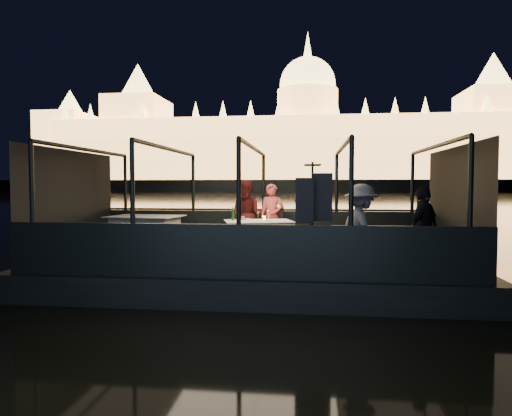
# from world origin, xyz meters

# --- Properties ---
(river_water) EXTENTS (500.00, 500.00, 0.00)m
(river_water) POSITION_xyz_m (0.00, 80.00, 0.00)
(river_water) COLOR black
(river_water) RESTS_ON ground
(boat_hull) EXTENTS (8.60, 4.40, 1.00)m
(boat_hull) POSITION_xyz_m (0.00, 0.00, 0.00)
(boat_hull) COLOR black
(boat_hull) RESTS_ON river_water
(boat_deck) EXTENTS (8.00, 4.00, 0.04)m
(boat_deck) POSITION_xyz_m (0.00, 0.00, 0.48)
(boat_deck) COLOR black
(boat_deck) RESTS_ON boat_hull
(gunwale_port) EXTENTS (8.00, 0.08, 0.90)m
(gunwale_port) POSITION_xyz_m (0.00, 2.00, 0.95)
(gunwale_port) COLOR black
(gunwale_port) RESTS_ON boat_deck
(gunwale_starboard) EXTENTS (8.00, 0.08, 0.90)m
(gunwale_starboard) POSITION_xyz_m (0.00, -2.00, 0.95)
(gunwale_starboard) COLOR black
(gunwale_starboard) RESTS_ON boat_deck
(cabin_glass_port) EXTENTS (8.00, 0.02, 1.40)m
(cabin_glass_port) POSITION_xyz_m (0.00, 2.00, 2.10)
(cabin_glass_port) COLOR #99B2B2
(cabin_glass_port) RESTS_ON gunwale_port
(cabin_glass_starboard) EXTENTS (8.00, 0.02, 1.40)m
(cabin_glass_starboard) POSITION_xyz_m (0.00, -2.00, 2.10)
(cabin_glass_starboard) COLOR #99B2B2
(cabin_glass_starboard) RESTS_ON gunwale_starboard
(cabin_roof_glass) EXTENTS (8.00, 4.00, 0.02)m
(cabin_roof_glass) POSITION_xyz_m (0.00, 0.00, 2.80)
(cabin_roof_glass) COLOR #99B2B2
(cabin_roof_glass) RESTS_ON boat_deck
(end_wall_fore) EXTENTS (0.02, 4.00, 2.30)m
(end_wall_fore) POSITION_xyz_m (-4.00, 0.00, 1.65)
(end_wall_fore) COLOR black
(end_wall_fore) RESTS_ON boat_deck
(end_wall_aft) EXTENTS (0.02, 4.00, 2.30)m
(end_wall_aft) POSITION_xyz_m (4.00, 0.00, 1.65)
(end_wall_aft) COLOR black
(end_wall_aft) RESTS_ON boat_deck
(canopy_ribs) EXTENTS (8.00, 4.00, 2.30)m
(canopy_ribs) POSITION_xyz_m (0.00, 0.00, 1.65)
(canopy_ribs) COLOR black
(canopy_ribs) RESTS_ON boat_deck
(embankment) EXTENTS (400.00, 140.00, 6.00)m
(embankment) POSITION_xyz_m (0.00, 210.00, 1.00)
(embankment) COLOR #423D33
(embankment) RESTS_ON ground
(parliament_building) EXTENTS (220.00, 32.00, 60.00)m
(parliament_building) POSITION_xyz_m (0.00, 175.00, 29.00)
(parliament_building) COLOR #F2D18C
(parliament_building) RESTS_ON embankment
(dining_table_central) EXTENTS (1.67, 1.39, 0.77)m
(dining_table_central) POSITION_xyz_m (0.03, 0.56, 0.89)
(dining_table_central) COLOR silver
(dining_table_central) RESTS_ON boat_deck
(dining_table_aft) EXTENTS (1.70, 1.32, 0.84)m
(dining_table_aft) POSITION_xyz_m (-2.63, 0.81, 0.89)
(dining_table_aft) COLOR silver
(dining_table_aft) RESTS_ON boat_deck
(chair_port_left) EXTENTS (0.48, 0.48, 0.82)m
(chair_port_left) POSITION_xyz_m (-0.34, 1.46, 0.95)
(chair_port_left) COLOR black
(chair_port_left) RESTS_ON boat_deck
(chair_port_right) EXTENTS (0.61, 0.61, 1.00)m
(chair_port_right) POSITION_xyz_m (0.30, 1.46, 0.95)
(chair_port_right) COLOR black
(chair_port_right) RESTS_ON boat_deck
(coat_stand) EXTENTS (0.64, 0.58, 1.93)m
(coat_stand) POSITION_xyz_m (1.19, -1.64, 1.40)
(coat_stand) COLOR black
(coat_stand) RESTS_ON boat_deck
(person_woman_coral) EXTENTS (0.59, 0.41, 1.58)m
(person_woman_coral) POSITION_xyz_m (0.25, 1.52, 1.25)
(person_woman_coral) COLOR #CF4B4C
(person_woman_coral) RESTS_ON boat_deck
(person_man_maroon) EXTENTS (0.92, 0.79, 1.66)m
(person_man_maroon) POSITION_xyz_m (-0.35, 1.53, 1.25)
(person_man_maroon) COLOR #441313
(person_man_maroon) RESTS_ON boat_deck
(passenger_stripe) EXTENTS (0.91, 1.16, 1.57)m
(passenger_stripe) POSITION_xyz_m (2.02, -1.42, 1.35)
(passenger_stripe) COLOR white
(passenger_stripe) RESTS_ON boat_deck
(passenger_dark) EXTENTS (0.87, 0.93, 1.52)m
(passenger_dark) POSITION_xyz_m (3.14, -1.07, 1.35)
(passenger_dark) COLOR black
(passenger_dark) RESTS_ON boat_deck
(wine_bottle) EXTENTS (0.07, 0.07, 0.31)m
(wine_bottle) POSITION_xyz_m (-0.53, 0.56, 1.42)
(wine_bottle) COLOR #163C16
(wine_bottle) RESTS_ON dining_table_central
(bread_basket) EXTENTS (0.22, 0.22, 0.08)m
(bread_basket) POSITION_xyz_m (-0.40, 0.81, 1.31)
(bread_basket) COLOR brown
(bread_basket) RESTS_ON dining_table_central
(amber_candle) EXTENTS (0.07, 0.07, 0.08)m
(amber_candle) POSITION_xyz_m (0.13, 0.86, 1.31)
(amber_candle) COLOR yellow
(amber_candle) RESTS_ON dining_table_central
(plate_near) EXTENTS (0.25, 0.25, 0.02)m
(plate_near) POSITION_xyz_m (0.26, 0.65, 1.27)
(plate_near) COLOR white
(plate_near) RESTS_ON dining_table_central
(plate_far) EXTENTS (0.28, 0.28, 0.01)m
(plate_far) POSITION_xyz_m (-0.30, 0.94, 1.27)
(plate_far) COLOR silver
(plate_far) RESTS_ON dining_table_central
(wine_glass_white) EXTENTS (0.08, 0.08, 0.17)m
(wine_glass_white) POSITION_xyz_m (-0.41, 0.70, 1.36)
(wine_glass_white) COLOR silver
(wine_glass_white) RESTS_ON dining_table_central
(wine_glass_red) EXTENTS (0.08, 0.08, 0.21)m
(wine_glass_red) POSITION_xyz_m (0.23, 0.91, 1.36)
(wine_glass_red) COLOR silver
(wine_glass_red) RESTS_ON dining_table_central
(wine_glass_empty) EXTENTS (0.08, 0.08, 0.19)m
(wine_glass_empty) POSITION_xyz_m (0.02, 0.63, 1.36)
(wine_glass_empty) COLOR white
(wine_glass_empty) RESTS_ON dining_table_central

